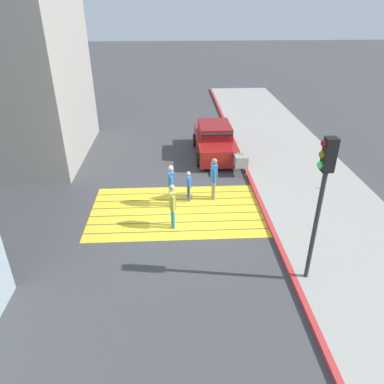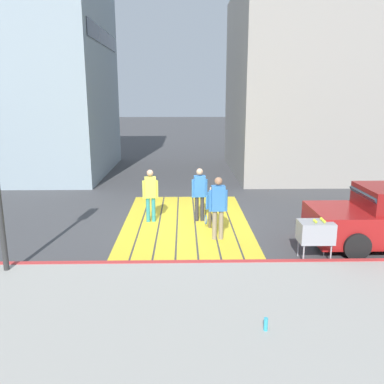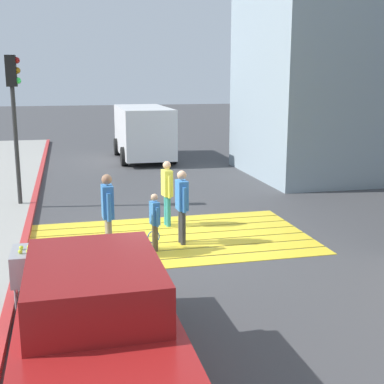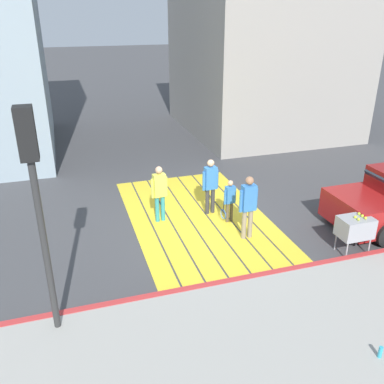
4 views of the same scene
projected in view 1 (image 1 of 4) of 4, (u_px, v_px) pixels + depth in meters
ground_plane at (177, 211)px, 13.62m from camera, size 120.00×120.00×0.00m
crosswalk_stripes at (177, 211)px, 13.62m from camera, size 6.40×3.80×0.01m
sidewalk_west at (323, 205)px, 13.85m from camera, size 4.80×40.00×0.12m
curb_painted at (262, 207)px, 13.74m from camera, size 0.16×40.00×0.13m
car_parked_near_curb at (215, 141)px, 18.12m from camera, size 2.01×4.31×1.57m
traffic_light_corner at (323, 184)px, 8.87m from camera, size 0.39×0.28×4.24m
tennis_ball_cart at (240, 160)px, 16.10m from camera, size 0.56×0.80×1.02m
water_bottle at (323, 186)px, 14.89m from camera, size 0.07×0.07×0.22m
pedestrian_adult_lead at (171, 183)px, 13.52m from camera, size 0.24×0.49×1.67m
pedestrian_adult_trailing at (173, 203)px, 12.21m from camera, size 0.25×0.48×1.64m
pedestrian_adult_side at (214, 176)px, 13.96m from camera, size 0.24×0.51×1.73m
pedestrian_child_with_racket at (189, 185)px, 13.97m from camera, size 0.28×0.41×1.26m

